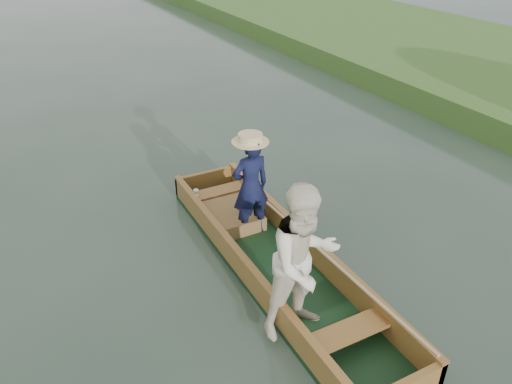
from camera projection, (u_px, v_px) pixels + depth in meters
name	position (u px, v px, depth m)	size (l,w,h in m)	color
ground	(276.00, 271.00, 6.87)	(120.00, 120.00, 0.00)	#283D30
punt	(279.00, 245.00, 6.25)	(1.34, 5.00, 1.96)	black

